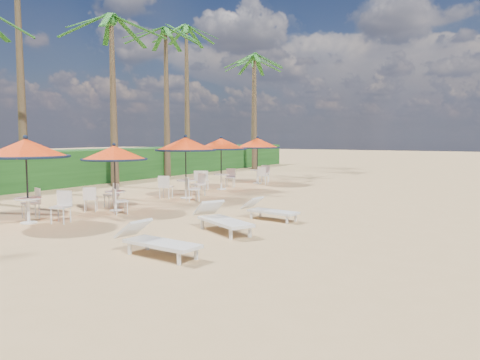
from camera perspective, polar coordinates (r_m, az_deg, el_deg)
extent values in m
plane|color=tan|center=(11.16, -9.53, -7.78)|extent=(160.00, 160.00, 0.00)
cube|color=#194716|center=(28.22, -16.11, 1.81)|extent=(3.00, 40.00, 1.80)
cylinder|color=black|center=(14.83, -24.52, -0.15)|extent=(0.05, 0.05, 2.45)
cone|color=#FD4416|center=(14.78, -24.66, 3.56)|extent=(2.45, 2.45, 0.53)
torus|color=black|center=(14.79, -24.63, 2.61)|extent=(2.46, 2.46, 0.07)
sphere|color=black|center=(14.78, -24.71, 4.76)|extent=(0.13, 0.13, 0.13)
cylinder|color=white|center=(14.88, -24.45, -2.07)|extent=(0.75, 0.75, 0.04)
cylinder|color=white|center=(14.93, -24.40, -3.41)|extent=(0.09, 0.09, 0.75)
cylinder|color=black|center=(16.37, -15.01, 0.20)|extent=(0.05, 0.05, 2.22)
cone|color=#FD4416|center=(16.32, -15.08, 3.23)|extent=(2.22, 2.22, 0.48)
torus|color=black|center=(16.33, -15.06, 2.45)|extent=(2.22, 2.22, 0.07)
sphere|color=black|center=(16.32, -15.11, 4.21)|extent=(0.12, 0.12, 0.12)
cylinder|color=white|center=(16.42, -14.97, -1.38)|extent=(0.67, 0.67, 0.04)
cylinder|color=white|center=(16.46, -14.95, -2.48)|extent=(0.08, 0.08, 0.67)
cylinder|color=black|center=(19.19, -6.62, 1.48)|extent=(0.05, 0.05, 2.49)
cone|color=#FD4416|center=(19.15, -6.65, 4.39)|extent=(2.49, 2.49, 0.54)
torus|color=black|center=(19.15, -6.64, 3.65)|extent=(2.49, 2.49, 0.08)
sphere|color=black|center=(19.14, -6.66, 5.33)|extent=(0.13, 0.13, 0.13)
cylinder|color=white|center=(19.23, -6.60, -0.04)|extent=(0.76, 0.76, 0.04)
cylinder|color=white|center=(19.26, -6.59, -1.10)|extent=(0.09, 0.09, 0.76)
cylinder|color=black|center=(22.24, -2.30, 1.97)|extent=(0.05, 0.05, 2.45)
cone|color=#FD4416|center=(22.21, -2.31, 4.44)|extent=(2.45, 2.45, 0.53)
torus|color=black|center=(22.22, -2.31, 3.80)|extent=(2.45, 2.45, 0.07)
sphere|color=black|center=(22.21, -2.31, 5.23)|extent=(0.13, 0.13, 0.13)
cylinder|color=white|center=(22.28, -2.30, 0.68)|extent=(0.74, 0.74, 0.04)
cylinder|color=white|center=(22.31, -2.29, -0.21)|extent=(0.09, 0.09, 0.74)
cylinder|color=black|center=(25.17, 2.13, 2.35)|extent=(0.05, 0.05, 2.45)
cone|color=#FD4416|center=(25.14, 2.13, 4.53)|extent=(2.45, 2.45, 0.53)
torus|color=black|center=(25.14, 2.13, 3.98)|extent=(2.45, 2.45, 0.07)
sphere|color=black|center=(25.14, 2.14, 5.24)|extent=(0.13, 0.13, 0.13)
cylinder|color=white|center=(25.20, 2.12, 1.22)|extent=(0.75, 0.75, 0.04)
cylinder|color=white|center=(25.23, 2.12, 0.42)|extent=(0.09, 0.09, 0.75)
cube|color=white|center=(9.98, -9.49, -7.65)|extent=(1.78, 0.78, 0.07)
cube|color=white|center=(10.55, -12.87, -5.75)|extent=(0.63, 0.68, 0.43)
cube|color=white|center=(10.02, -9.47, -8.56)|extent=(0.06, 0.06, 0.25)
cube|color=white|center=(12.24, -1.83, -5.07)|extent=(1.97, 1.48, 0.08)
cube|color=white|center=(13.01, -3.86, -3.38)|extent=(0.87, 0.90, 0.46)
cube|color=white|center=(12.27, -1.83, -5.88)|extent=(0.07, 0.07, 0.26)
cube|color=white|center=(14.14, 4.05, -3.88)|extent=(1.63, 0.77, 0.06)
cube|color=white|center=(14.56, 1.49, -2.79)|extent=(0.59, 0.64, 0.39)
cube|color=white|center=(14.17, 4.04, -4.47)|extent=(0.06, 0.06, 0.22)
cone|color=brown|center=(24.12, -25.18, 11.20)|extent=(0.44, 0.44, 10.41)
cone|color=brown|center=(24.67, -15.19, 8.85)|extent=(0.44, 0.44, 8.24)
sphere|color=#195618|center=(25.28, -15.43, 18.21)|extent=(0.56, 0.56, 0.56)
cone|color=brown|center=(29.66, -8.94, 9.00)|extent=(0.44, 0.44, 8.93)
sphere|color=#195618|center=(30.28, -9.07, 17.46)|extent=(0.56, 0.56, 0.56)
cone|color=brown|center=(33.19, -6.48, 9.42)|extent=(0.44, 0.44, 9.85)
sphere|color=#195618|center=(33.91, -6.57, 17.75)|extent=(0.56, 0.56, 0.56)
cone|color=brown|center=(36.55, 1.79, 8.07)|extent=(0.44, 0.44, 8.57)
sphere|color=#195618|center=(37.01, 1.81, 14.71)|extent=(0.56, 0.56, 0.56)
cone|color=brown|center=(40.74, 1.65, 8.04)|extent=(0.44, 0.44, 8.95)
sphere|color=#195618|center=(41.20, 1.67, 14.27)|extent=(0.56, 0.56, 0.56)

